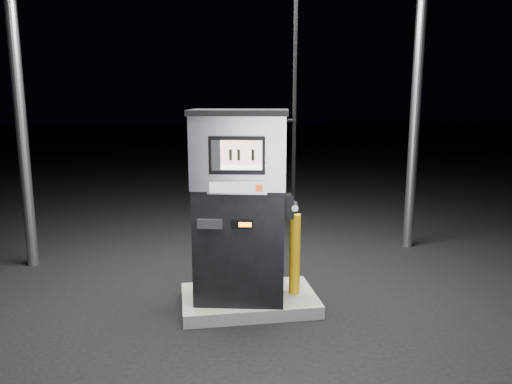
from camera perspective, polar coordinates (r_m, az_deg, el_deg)
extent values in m
plane|color=black|center=(6.20, -0.80, -12.91)|extent=(80.00, 80.00, 0.00)
cube|color=slate|center=(6.17, -0.80, -12.27)|extent=(1.60, 1.00, 0.15)
cylinder|color=gray|center=(7.92, -25.36, 8.06)|extent=(0.16, 0.16, 4.50)
cylinder|color=gray|center=(8.51, 17.75, 8.72)|extent=(0.16, 0.16, 4.50)
cube|color=black|center=(5.81, -1.85, -5.96)|extent=(1.12, 0.79, 1.34)
cube|color=silver|center=(5.59, -1.92, 4.63)|extent=(1.15, 0.81, 0.80)
cube|color=black|center=(5.56, -1.95, 9.08)|extent=(1.20, 0.87, 0.06)
cube|color=black|center=(5.28, -2.21, 4.19)|extent=(0.59, 0.16, 0.41)
cube|color=beige|center=(5.26, -1.70, 4.52)|extent=(0.43, 0.10, 0.26)
cube|color=white|center=(5.27, -1.69, 2.84)|extent=(0.43, 0.10, 0.05)
cube|color=silver|center=(5.33, -2.18, 0.53)|extent=(0.64, 0.17, 0.15)
cube|color=#A3A6AB|center=(5.31, -2.20, 0.49)|extent=(0.58, 0.13, 0.11)
cube|color=#C0340C|center=(5.30, 0.34, 0.46)|extent=(0.07, 0.02, 0.08)
cube|color=black|center=(5.42, -1.58, -3.71)|extent=(0.24, 0.07, 0.10)
cube|color=#E95F0B|center=(5.40, -1.25, -3.75)|extent=(0.14, 0.03, 0.05)
cube|color=black|center=(5.46, -5.30, -3.66)|extent=(0.28, 0.08, 0.11)
cube|color=black|center=(5.67, 3.80, -1.62)|extent=(0.15, 0.21, 0.27)
cylinder|color=gray|center=(5.67, 4.45, -1.63)|extent=(0.12, 0.25, 0.08)
cylinder|color=black|center=(5.51, 4.52, 16.75)|extent=(0.05, 0.05, 3.33)
cylinder|color=#F0AC0D|center=(6.14, -6.63, -7.86)|extent=(0.12, 0.12, 0.77)
cylinder|color=#F0AC0D|center=(6.04, 4.45, -7.10)|extent=(0.14, 0.14, 0.98)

